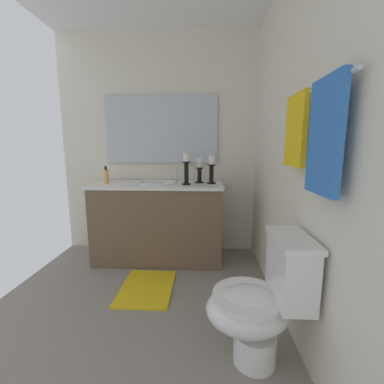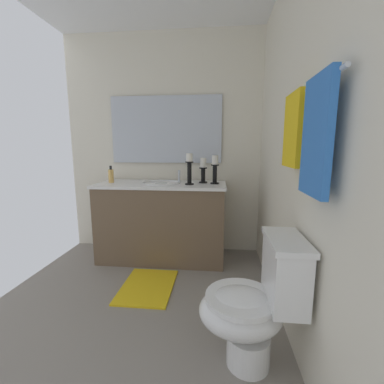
% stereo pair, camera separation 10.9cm
% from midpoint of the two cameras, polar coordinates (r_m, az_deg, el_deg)
% --- Properties ---
extents(floor, '(2.87, 2.23, 0.02)m').
position_cam_midpoint_polar(floor, '(2.04, -16.03, -27.06)').
color(floor, gray).
rests_on(floor, ground).
extents(wall_back, '(2.87, 0.04, 2.45)m').
position_cam_midpoint_polar(wall_back, '(1.63, 22.41, 9.80)').
color(wall_back, silver).
rests_on(wall_back, ground).
extents(wall_left, '(0.04, 2.23, 2.45)m').
position_cam_midpoint_polar(wall_left, '(3.03, -8.34, 10.13)').
color(wall_left, silver).
rests_on(wall_left, ground).
extents(vanity_cabinet, '(0.58, 1.36, 0.83)m').
position_cam_midpoint_polar(vanity_cabinet, '(2.82, -8.51, -6.50)').
color(vanity_cabinet, brown).
rests_on(vanity_cabinet, ground).
extents(sink_basin, '(0.40, 0.40, 0.24)m').
position_cam_midpoint_polar(sink_basin, '(2.73, -8.69, 1.10)').
color(sink_basin, white).
rests_on(sink_basin, vanity_cabinet).
extents(mirror, '(0.02, 1.25, 0.74)m').
position_cam_midpoint_polar(mirror, '(2.98, -7.93, 13.54)').
color(mirror, silver).
extents(candle_holder_tall, '(0.09, 0.09, 0.29)m').
position_cam_midpoint_polar(candle_holder_tall, '(2.67, 3.17, 5.19)').
color(candle_holder_tall, black).
rests_on(candle_holder_tall, vanity_cabinet).
extents(candle_holder_short, '(0.09, 0.09, 0.26)m').
position_cam_midpoint_polar(candle_holder_short, '(2.73, 0.54, 4.97)').
color(candle_holder_short, black).
rests_on(candle_holder_short, vanity_cabinet).
extents(candle_holder_mid, '(0.09, 0.09, 0.32)m').
position_cam_midpoint_polar(candle_holder_mid, '(2.59, -2.48, 5.31)').
color(candle_holder_mid, black).
rests_on(candle_holder_mid, vanity_cabinet).
extents(soap_bottle, '(0.06, 0.06, 0.18)m').
position_cam_midpoint_polar(soap_bottle, '(2.87, -19.57, 3.32)').
color(soap_bottle, '#E5B259').
rests_on(soap_bottle, vanity_cabinet).
extents(toilet, '(0.39, 0.54, 0.75)m').
position_cam_midpoint_polar(toilet, '(1.57, 12.73, -22.83)').
color(toilet, white).
rests_on(toilet, ground).
extents(towel_bar, '(0.73, 0.02, 0.02)m').
position_cam_midpoint_polar(towel_bar, '(1.44, 23.62, 20.04)').
color(towel_bar, silver).
extents(towel_near_vanity, '(0.28, 0.03, 0.40)m').
position_cam_midpoint_polar(towel_near_vanity, '(1.58, 20.17, 12.62)').
color(towel_near_vanity, yellow).
rests_on(towel_near_vanity, towel_bar).
extents(towel_center, '(0.28, 0.03, 0.50)m').
position_cam_midpoint_polar(towel_center, '(1.24, 25.09, 11.00)').
color(towel_center, blue).
rests_on(towel_center, towel_bar).
extents(bath_mat, '(0.60, 0.44, 0.02)m').
position_cam_midpoint_polar(bath_mat, '(2.41, -11.32, -20.10)').
color(bath_mat, yellow).
rests_on(bath_mat, ground).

